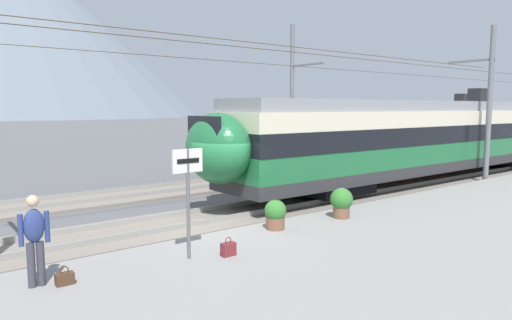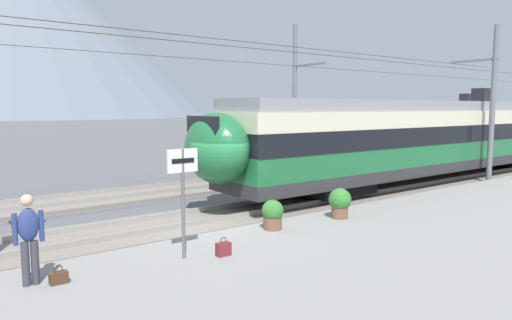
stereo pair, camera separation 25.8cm
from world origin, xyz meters
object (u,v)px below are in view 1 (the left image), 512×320
catenary_mast_mid (486,102)px  handbag_beside_passenger (65,279)px  handbag_near_sign (228,249)px  train_far_track (423,128)px  catenary_mast_far_side (294,95)px  potted_plant_by_shelter (341,201)px  passenger_walking (34,236)px  platform_sign (188,179)px  potted_plant_platform_edge (275,213)px  train_near_platform (432,136)px

catenary_mast_mid → handbag_beside_passenger: bearing=-174.9°
handbag_beside_passenger → handbag_near_sign: (3.32, -0.47, 0.04)m
train_far_track → handbag_beside_passenger: (-25.40, -8.79, -1.81)m
catenary_mast_far_side → handbag_beside_passenger: 19.43m
handbag_beside_passenger → potted_plant_by_shelter: 7.95m
passenger_walking → train_far_track: bearing=18.3°
platform_sign → potted_plant_platform_edge: (3.03, 0.70, -1.31)m
catenary_mast_far_side → platform_sign: size_ratio=20.24×
train_near_platform → potted_plant_by_shelter: size_ratio=28.87×
potted_plant_platform_edge → train_far_track: bearing=22.4°
catenary_mast_mid → train_near_platform: bearing=128.7°
catenary_mast_mid → platform_sign: catenary_mast_mid is taller
handbag_beside_passenger → potted_plant_by_shelter: size_ratio=0.39×
handbag_near_sign → train_far_track: bearing=22.7°
potted_plant_by_shelter → train_far_track: bearing=25.7°
passenger_walking → handbag_beside_passenger: (0.42, -0.23, -0.83)m
handbag_beside_passenger → potted_plant_platform_edge: 5.61m
catenary_mast_mid → catenary_mast_far_side: bearing=111.2°
train_near_platform → catenary_mast_far_side: size_ratio=0.53×
passenger_walking → potted_plant_platform_edge: 6.03m
platform_sign → train_far_track: bearing=21.2°
handbag_near_sign → potted_plant_platform_edge: size_ratio=0.53×
train_far_track → potted_plant_platform_edge: size_ratio=36.79×
passenger_walking → potted_plant_by_shelter: 8.37m
passenger_walking → potted_plant_platform_edge: size_ratio=2.12×
platform_sign → potted_plant_by_shelter: size_ratio=2.67×
train_far_track → potted_plant_by_shelter: 19.43m
catenary_mast_far_side → passenger_walking: catenary_mast_far_side is taller
passenger_walking → potted_plant_platform_edge: passenger_walking is taller
catenary_mast_far_side → platform_sign: 17.22m
train_far_track → handbag_near_sign: train_far_track is taller
handbag_beside_passenger → potted_plant_platform_edge: (5.57, 0.60, 0.31)m
potted_plant_platform_edge → potted_plant_by_shelter: bearing=-5.4°
passenger_walking → potted_plant_by_shelter: bearing=1.0°
passenger_walking → handbag_near_sign: size_ratio=4.01×
train_far_track → handbag_beside_passenger: train_far_track is taller
handbag_near_sign → passenger_walking: bearing=169.3°
train_far_track → potted_plant_by_shelter: bearing=-154.3°
potted_plant_platform_edge → potted_plant_by_shelter: (2.36, -0.22, 0.07)m
platform_sign → potted_plant_platform_edge: 3.37m
catenary_mast_mid → potted_plant_platform_edge: bearing=-175.3°
handbag_near_sign → potted_plant_platform_edge: potted_plant_platform_edge is taller
handbag_near_sign → potted_plant_by_shelter: 4.71m
potted_plant_platform_edge → platform_sign: bearing=-167.0°
train_far_track → catenary_mast_far_side: (-9.78, 2.11, 2.04)m
train_near_platform → handbag_near_sign: (-14.42, -3.98, -1.76)m
train_near_platform → handbag_beside_passenger: size_ratio=73.37×
platform_sign → passenger_walking: (-2.97, 0.33, -0.79)m
passenger_walking → handbag_beside_passenger: bearing=-29.1°
train_far_track → passenger_walking: bearing=-161.7°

